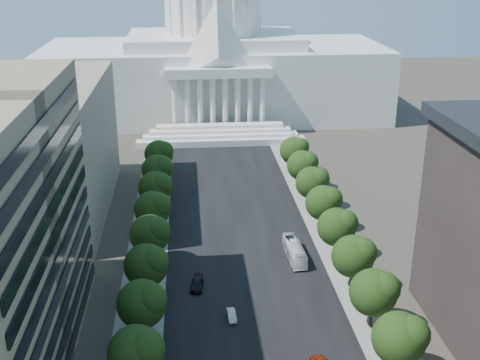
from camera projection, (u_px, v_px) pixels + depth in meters
name	position (u px, v px, depth m)	size (l,w,h in m)	color
road_asphalt	(236.00, 221.00, 133.93)	(30.00, 260.00, 0.01)	black
sidewalk_left	(151.00, 224.00, 132.34)	(8.00, 260.00, 0.02)	gray
sidewalk_right	(320.00, 218.00, 135.52)	(8.00, 260.00, 0.02)	gray
capitol	(214.00, 59.00, 215.10)	(120.00, 56.00, 73.00)	white
office_block_left_far	(18.00, 149.00, 133.86)	(38.00, 52.00, 30.00)	gray
tree_l_c	(138.00, 352.00, 79.72)	(7.79, 7.60, 9.97)	#33261C
tree_l_d	(144.00, 303.00, 90.89)	(7.79, 7.60, 9.97)	#33261C
tree_l_e	(148.00, 264.00, 102.05)	(7.79, 7.60, 9.97)	#33261C
tree_l_f	(151.00, 233.00, 113.22)	(7.79, 7.60, 9.97)	#33261C
tree_l_g	(154.00, 208.00, 124.38)	(7.79, 7.60, 9.97)	#33261C
tree_l_h	(156.00, 187.00, 135.55)	(7.79, 7.60, 9.97)	#33261C
tree_l_i	(158.00, 169.00, 146.72)	(7.79, 7.60, 9.97)	#33261C
tree_l_j	(160.00, 154.00, 157.88)	(7.79, 7.60, 9.97)	#33261C
tree_r_c	(402.00, 337.00, 82.74)	(7.79, 7.60, 9.97)	#33261C
tree_r_d	(376.00, 291.00, 93.90)	(7.79, 7.60, 9.97)	#33261C
tree_r_e	(355.00, 255.00, 105.07)	(7.79, 7.60, 9.97)	#33261C
tree_r_f	(339.00, 226.00, 116.24)	(7.79, 7.60, 9.97)	#33261C
tree_r_g	(325.00, 202.00, 127.40)	(7.79, 7.60, 9.97)	#33261C
tree_r_h	(313.00, 182.00, 138.57)	(7.79, 7.60, 9.97)	#33261C
tree_r_i	(304.00, 165.00, 149.74)	(7.79, 7.60, 9.97)	#33261C
tree_r_j	(295.00, 150.00, 160.90)	(7.79, 7.60, 9.97)	#33261C
streetlight_b	(415.00, 344.00, 82.34)	(2.61, 0.44, 9.00)	gray
streetlight_c	(363.00, 258.00, 105.61)	(2.61, 0.44, 9.00)	gray
streetlight_d	(331.00, 202.00, 128.87)	(2.61, 0.44, 9.00)	gray
streetlight_e	(308.00, 164.00, 152.13)	(2.61, 0.44, 9.00)	gray
streetlight_f	(291.00, 136.00, 175.40)	(2.61, 0.44, 9.00)	gray
car_silver	(232.00, 315.00, 97.99)	(1.36, 3.89, 1.28)	#B4B9BD
car_dark_b	(197.00, 284.00, 106.92)	(2.09, 5.14, 1.49)	black
city_bus	(295.00, 251.00, 116.98)	(2.68, 11.46, 3.19)	white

